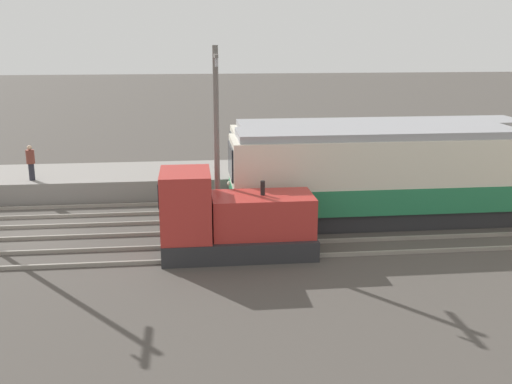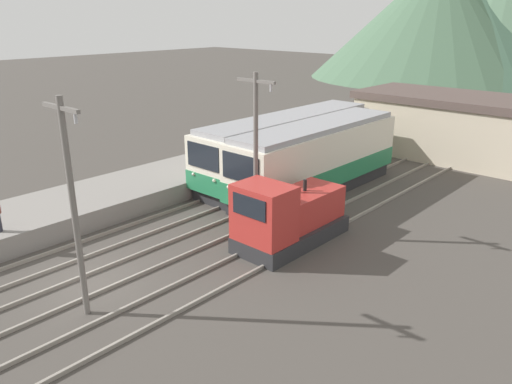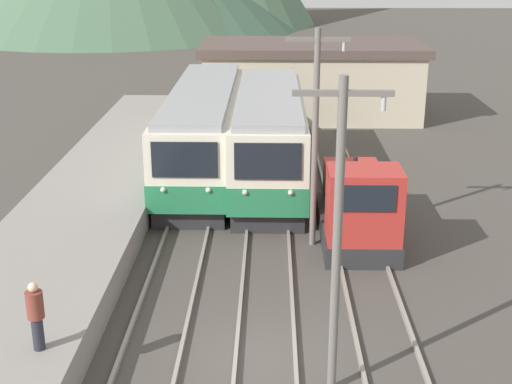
{
  "view_description": "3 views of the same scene",
  "coord_description": "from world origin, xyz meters",
  "px_view_note": "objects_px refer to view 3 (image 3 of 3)",
  "views": [
    {
      "loc": [
        22.99,
        6.18,
        7.42
      ],
      "look_at": [
        -0.06,
        8.74,
        1.35
      ],
      "focal_mm": 42.0,
      "sensor_mm": 36.0,
      "label": 1
    },
    {
      "loc": [
        15.31,
        -7.74,
        9.25
      ],
      "look_at": [
        1.34,
        7.53,
        1.87
      ],
      "focal_mm": 35.0,
      "sensor_mm": 36.0,
      "label": 2
    },
    {
      "loc": [
        0.29,
        -14.87,
        9.52
      ],
      "look_at": [
        -0.19,
        7.39,
        1.74
      ],
      "focal_mm": 50.0,
      "sensor_mm": 36.0,
      "label": 3
    }
  ],
  "objects_px": {
    "shunting_locomotive": "(357,207)",
    "catenary_mast_mid": "(315,132)",
    "person_on_platform": "(36,314)",
    "commuter_train_left": "(203,136)",
    "catenary_mast_near": "(338,230)",
    "commuter_train_center": "(269,142)"
  },
  "relations": [
    {
      "from": "commuter_train_left",
      "to": "catenary_mast_near",
      "type": "xyz_separation_m",
      "value": [
        4.31,
        -15.68,
        2.12
      ]
    },
    {
      "from": "person_on_platform",
      "to": "catenary_mast_near",
      "type": "bearing_deg",
      "value": 0.35
    },
    {
      "from": "shunting_locomotive",
      "to": "commuter_train_center",
      "type": "bearing_deg",
      "value": 116.05
    },
    {
      "from": "shunting_locomotive",
      "to": "catenary_mast_near",
      "type": "distance_m",
      "value": 9.08
    },
    {
      "from": "commuter_train_left",
      "to": "shunting_locomotive",
      "type": "xyz_separation_m",
      "value": [
        5.8,
        -7.13,
        -0.55
      ]
    },
    {
      "from": "commuter_train_center",
      "to": "person_on_platform",
      "type": "distance_m",
      "value": 15.56
    },
    {
      "from": "shunting_locomotive",
      "to": "catenary_mast_mid",
      "type": "relative_size",
      "value": 0.75
    },
    {
      "from": "catenary_mast_near",
      "to": "catenary_mast_mid",
      "type": "height_order",
      "value": "same"
    },
    {
      "from": "person_on_platform",
      "to": "commuter_train_left",
      "type": "bearing_deg",
      "value": 81.89
    },
    {
      "from": "shunting_locomotive",
      "to": "commuter_train_left",
      "type": "bearing_deg",
      "value": 129.12
    },
    {
      "from": "catenary_mast_near",
      "to": "person_on_platform",
      "type": "xyz_separation_m",
      "value": [
        -6.55,
        -0.04,
        -2.02
      ]
    },
    {
      "from": "person_on_platform",
      "to": "shunting_locomotive",
      "type": "bearing_deg",
      "value": 46.89
    },
    {
      "from": "commuter_train_left",
      "to": "person_on_platform",
      "type": "xyz_separation_m",
      "value": [
        -2.24,
        -15.72,
        0.1
      ]
    },
    {
      "from": "catenary_mast_mid",
      "to": "person_on_platform",
      "type": "bearing_deg",
      "value": -128.46
    },
    {
      "from": "commuter_train_left",
      "to": "shunting_locomotive",
      "type": "height_order",
      "value": "commuter_train_left"
    },
    {
      "from": "commuter_train_center",
      "to": "catenary_mast_near",
      "type": "height_order",
      "value": "catenary_mast_near"
    },
    {
      "from": "catenary_mast_mid",
      "to": "person_on_platform",
      "type": "xyz_separation_m",
      "value": [
        -6.55,
        -8.24,
        -2.02
      ]
    },
    {
      "from": "commuter_train_center",
      "to": "catenary_mast_near",
      "type": "bearing_deg",
      "value": -84.14
    },
    {
      "from": "catenary_mast_near",
      "to": "commuter_train_center",
      "type": "bearing_deg",
      "value": 95.86
    },
    {
      "from": "commuter_train_center",
      "to": "person_on_platform",
      "type": "bearing_deg",
      "value": -108.9
    },
    {
      "from": "catenary_mast_near",
      "to": "catenary_mast_mid",
      "type": "xyz_separation_m",
      "value": [
        0.0,
        8.2,
        0.0
      ]
    },
    {
      "from": "catenary_mast_near",
      "to": "person_on_platform",
      "type": "relative_size",
      "value": 4.35
    }
  ]
}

